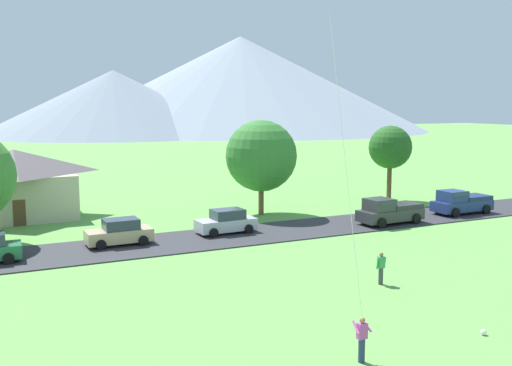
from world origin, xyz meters
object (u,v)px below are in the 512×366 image
(house_left_center, at_px, (15,183))
(tree_center, at_px, (390,147))
(tree_left_of_center, at_px, (261,156))
(parked_car_tan_mid_east, at_px, (119,233))
(pickup_truck_charcoal_east_side, at_px, (389,211))
(soccer_ball, at_px, (484,332))
(parked_car_silver_east_end, at_px, (226,222))
(pickup_truck_navy_west_side, at_px, (461,202))
(watcher_person, at_px, (381,268))

(house_left_center, height_order, tree_center, tree_center)
(tree_left_of_center, distance_m, tree_center, 14.19)
(tree_center, distance_m, parked_car_tan_mid_east, 28.33)
(pickup_truck_charcoal_east_side, relative_size, soccer_ball, 22.04)
(parked_car_tan_mid_east, distance_m, pickup_truck_charcoal_east_side, 20.16)
(tree_left_of_center, height_order, parked_car_silver_east_end, tree_left_of_center)
(pickup_truck_navy_west_side, relative_size, watcher_person, 3.11)
(parked_car_tan_mid_east, height_order, soccer_ball, parked_car_tan_mid_east)
(pickup_truck_navy_west_side, bearing_deg, tree_center, 95.98)
(pickup_truck_navy_west_side, distance_m, watcher_person, 21.84)
(parked_car_silver_east_end, bearing_deg, tree_center, 18.64)
(house_left_center, distance_m, soccer_ball, 37.48)
(parked_car_tan_mid_east, bearing_deg, tree_left_of_center, 23.40)
(parked_car_tan_mid_east, xyz_separation_m, parked_car_silver_east_end, (7.61, 0.20, 0.00))
(tree_center, distance_m, watcher_person, 27.23)
(pickup_truck_charcoal_east_side, distance_m, watcher_person, 15.42)
(parked_car_silver_east_end, relative_size, watcher_person, 2.54)
(house_left_center, xyz_separation_m, tree_center, (32.59, -6.18, 2.19))
(pickup_truck_navy_west_side, distance_m, soccer_ball, 26.89)
(pickup_truck_navy_west_side, bearing_deg, tree_left_of_center, 154.55)
(house_left_center, height_order, tree_left_of_center, tree_left_of_center)
(tree_center, height_order, parked_car_tan_mid_east, tree_center)
(watcher_person, bearing_deg, parked_car_tan_mid_east, 125.89)
(house_left_center, relative_size, parked_car_silver_east_end, 2.25)
(pickup_truck_charcoal_east_side, height_order, watcher_person, pickup_truck_charcoal_east_side)
(house_left_center, bearing_deg, tree_center, -10.74)
(soccer_ball, bearing_deg, pickup_truck_navy_west_side, 47.08)
(parked_car_tan_mid_east, height_order, parked_car_silver_east_end, same)
(parked_car_tan_mid_east, distance_m, soccer_ball, 23.34)
(soccer_ball, bearing_deg, tree_center, 58.09)
(parked_car_silver_east_end, bearing_deg, tree_left_of_center, 45.08)
(tree_center, height_order, watcher_person, tree_center)
(parked_car_tan_mid_east, xyz_separation_m, pickup_truck_charcoal_east_side, (20.04, -2.21, 0.19))
(tree_left_of_center, xyz_separation_m, tree_center, (14.14, 1.16, 0.16))
(tree_center, bearing_deg, pickup_truck_charcoal_east_side, -128.40)
(house_left_center, bearing_deg, parked_car_silver_east_end, -44.46)
(parked_car_tan_mid_east, bearing_deg, tree_center, 14.05)
(house_left_center, height_order, pickup_truck_navy_west_side, house_left_center)
(house_left_center, distance_m, watcher_person, 31.26)
(pickup_truck_charcoal_east_side, xyz_separation_m, watcher_person, (-9.88, -11.84, -0.18))
(house_left_center, height_order, pickup_truck_charcoal_east_side, house_left_center)
(tree_left_of_center, relative_size, tree_center, 1.10)
(pickup_truck_navy_west_side, height_order, watcher_person, pickup_truck_navy_west_side)
(parked_car_silver_east_end, xyz_separation_m, pickup_truck_navy_west_side, (20.44, -1.71, 0.19))
(house_left_center, xyz_separation_m, watcher_person, (15.58, -27.03, -1.99))
(parked_car_tan_mid_east, xyz_separation_m, pickup_truck_navy_west_side, (28.05, -1.51, 0.19))
(tree_center, xyz_separation_m, parked_car_tan_mid_east, (-27.18, -6.80, -4.20))
(house_left_center, xyz_separation_m, pickup_truck_charcoal_east_side, (25.45, -15.19, -1.81))
(tree_center, relative_size, soccer_ball, 29.71)
(soccer_ball, bearing_deg, parked_car_silver_east_end, 95.70)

